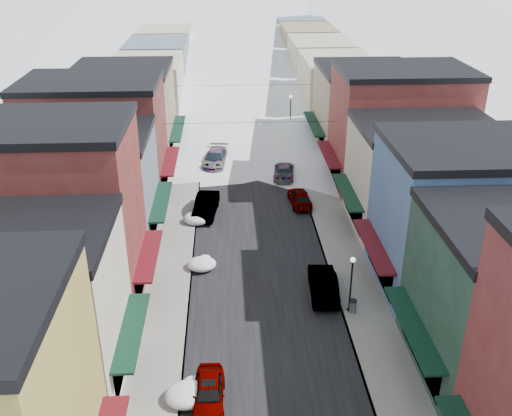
{
  "coord_description": "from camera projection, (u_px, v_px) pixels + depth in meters",
  "views": [
    {
      "loc": [
        -2.26,
        -12.53,
        22.35
      ],
      "look_at": [
        0.0,
        29.19,
        2.31
      ],
      "focal_mm": 40.0,
      "sensor_mm": 36.0,
      "label": 1
    }
  ],
  "objects": [
    {
      "name": "snow_pile_near",
      "position": [
        188.0,
        394.0,
        30.1
      ],
      "size": [
        2.38,
        2.67,
        1.01
      ],
      "color": "white",
      "rests_on": "ground"
    },
    {
      "name": "car_gray_suv",
      "position": [
        300.0,
        197.0,
        51.99
      ],
      "size": [
        2.07,
        4.48,
        1.49
      ],
      "primitive_type": "imported",
      "rotation": [
        0.0,
        0.0,
        3.21
      ],
      "color": "gray",
      "rests_on": "ground"
    },
    {
      "name": "distant_blocks",
      "position": [
        238.0,
        58.0,
        94.05
      ],
      "size": [
        34.0,
        55.0,
        8.0
      ],
      "color": "gray",
      "rests_on": "ground"
    },
    {
      "name": "road",
      "position": [
        243.0,
        123.0,
        75.07
      ],
      "size": [
        10.0,
        160.0,
        0.01
      ],
      "primitive_type": "cube",
      "color": "black",
      "rests_on": "ground"
    },
    {
      "name": "bldg_l_tan",
      "position": [
        125.0,
        113.0,
        61.46
      ],
      "size": [
        11.3,
        11.2,
        10.0
      ],
      "color": "#8B795B",
      "rests_on": "ground"
    },
    {
      "name": "snow_pile_mid",
      "position": [
        202.0,
        264.0,
        42.1
      ],
      "size": [
        2.14,
        2.52,
        0.91
      ],
      "color": "white",
      "rests_on": "ground"
    },
    {
      "name": "bldg_r_brick_far",
      "position": [
        399.0,
        128.0,
        54.37
      ],
      "size": [
        13.3,
        9.2,
        11.5
      ],
      "color": "maroon",
      "rests_on": "ground"
    },
    {
      "name": "sidewalk_left",
      "position": [
        193.0,
        123.0,
        74.72
      ],
      "size": [
        3.2,
        160.0,
        0.15
      ],
      "primitive_type": "cube",
      "color": "gray",
      "rests_on": "ground"
    },
    {
      "name": "bldg_l_brick_near",
      "position": [
        48.0,
        216.0,
        36.14
      ],
      "size": [
        12.3,
        8.2,
        12.5
      ],
      "color": "maroon",
      "rests_on": "ground"
    },
    {
      "name": "curb_right",
      "position": [
        281.0,
        122.0,
        75.29
      ],
      "size": [
        0.1,
        160.0,
        0.15
      ],
      "primitive_type": "cube",
      "color": "slate",
      "rests_on": "ground"
    },
    {
      "name": "car_green_sedan",
      "position": [
        323.0,
        284.0,
        38.95
      ],
      "size": [
        2.06,
        5.15,
        1.66
      ],
      "primitive_type": "imported",
      "rotation": [
        0.0,
        0.0,
        3.08
      ],
      "color": "black",
      "rests_on": "ground"
    },
    {
      "name": "car_silver_sedan",
      "position": [
        209.0,
        393.0,
        29.87
      ],
      "size": [
        1.71,
        4.1,
        1.38
      ],
      "primitive_type": "imported",
      "rotation": [
        0.0,
        0.0,
        -0.02
      ],
      "color": "#94969B",
      "rests_on": "ground"
    },
    {
      "name": "snow_pile_far",
      "position": [
        198.0,
        218.0,
        48.81
      ],
      "size": [
        2.38,
        2.66,
        1.01
      ],
      "color": "white",
      "rests_on": "ground"
    },
    {
      "name": "curb_left",
      "position": [
        205.0,
        123.0,
        74.8
      ],
      "size": [
        0.1,
        160.0,
        0.15
      ],
      "primitive_type": "cube",
      "color": "slate",
      "rests_on": "ground"
    },
    {
      "name": "bldg_r_cream",
      "position": [
        422.0,
        176.0,
        46.79
      ],
      "size": [
        12.3,
        9.2,
        9.0
      ],
      "color": "beige",
      "rests_on": "ground"
    },
    {
      "name": "bldg_r_blue",
      "position": [
        458.0,
        216.0,
        38.33
      ],
      "size": [
        11.3,
        9.2,
        10.5
      ],
      "color": "#3D5D8A",
      "rests_on": "ground"
    },
    {
      "name": "car_lane_white",
      "position": [
        256.0,
        113.0,
        76.61
      ],
      "size": [
        2.76,
        5.88,
        1.63
      ],
      "primitive_type": "imported",
      "rotation": [
        0.0,
        0.0,
        3.15
      ],
      "color": "white",
      "rests_on": "ground"
    },
    {
      "name": "car_silver_wagon",
      "position": [
        215.0,
        159.0,
        60.68
      ],
      "size": [
        3.12,
        6.08,
        1.69
      ],
      "primitive_type": "imported",
      "rotation": [
        0.0,
        0.0,
        -0.13
      ],
      "color": "#9CA0A4",
      "rests_on": "ground"
    },
    {
      "name": "car_black_sedan",
      "position": [
        284.0,
        170.0,
        57.97
      ],
      "size": [
        2.66,
        5.21,
        1.45
      ],
      "primitive_type": "imported",
      "rotation": [
        0.0,
        0.0,
        3.01
      ],
      "color": "black",
      "rests_on": "ground"
    },
    {
      "name": "car_lane_silver",
      "position": [
        233.0,
        131.0,
        69.44
      ],
      "size": [
        2.3,
        5.03,
        1.67
      ],
      "primitive_type": "imported",
      "rotation": [
        0.0,
        0.0,
        -0.07
      ],
      "color": "#A6A9AE",
      "rests_on": "ground"
    },
    {
      "name": "streetlamp_far",
      "position": [
        291.0,
        109.0,
        69.48
      ],
      "size": [
        0.4,
        0.4,
        4.78
      ],
      "color": "black",
      "rests_on": "sidewalk_right"
    },
    {
      "name": "sidewalk_right",
      "position": [
        293.0,
        122.0,
        75.37
      ],
      "size": [
        3.2,
        160.0,
        0.15
      ],
      "primitive_type": "cube",
      "color": "gray",
      "rests_on": "ground"
    },
    {
      "name": "bldg_l_cream",
      "position": [
        20.0,
        310.0,
        29.61
      ],
      "size": [
        11.3,
        8.2,
        9.5
      ],
      "color": "beige",
      "rests_on": "ground"
    },
    {
      "name": "trash_can",
      "position": [
        353.0,
        306.0,
        37.02
      ],
      "size": [
        0.51,
        0.51,
        0.87
      ],
      "color": "slate",
      "rests_on": "sidewalk_right"
    },
    {
      "name": "car_dark_hatch",
      "position": [
        206.0,
        206.0,
        50.18
      ],
      "size": [
        2.42,
        5.31,
        1.69
      ],
      "primitive_type": "imported",
      "rotation": [
        0.0,
        0.0,
        -0.13
      ],
      "color": "black",
      "rests_on": "ground"
    },
    {
      "name": "overhead_cables",
      "position": [
        247.0,
        102.0,
        61.14
      ],
      "size": [
        16.4,
        15.04,
        0.04
      ],
      "color": "black",
      "rests_on": "ground"
    },
    {
      "name": "bldg_l_brick_far",
      "position": [
        96.0,
        139.0,
        52.19
      ],
      "size": [
        13.3,
        9.2,
        11.0
      ],
      "color": "maroon",
      "rests_on": "ground"
    },
    {
      "name": "streetlamp_near",
      "position": [
        351.0,
        277.0,
        36.27
      ],
      "size": [
        0.33,
        0.33,
        4.0
      ],
      "color": "black",
      "rests_on": "sidewalk_right"
    },
    {
      "name": "bldg_l_grayblue",
      "position": [
        88.0,
        188.0,
        44.57
      ],
      "size": [
        11.3,
        9.2,
        9.0
      ],
      "color": "slate",
      "rests_on": "ground"
    },
    {
      "name": "bldg_r_tan",
      "position": [
        364.0,
        109.0,
        63.76
      ],
      "size": [
        11.3,
        11.2,
        9.5
      ],
      "color": "#998465",
      "rests_on": "ground"
    }
  ]
}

